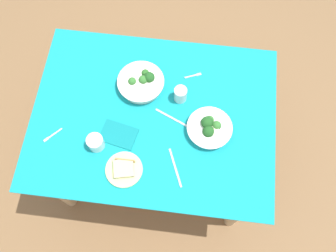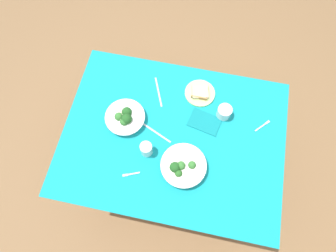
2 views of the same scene
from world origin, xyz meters
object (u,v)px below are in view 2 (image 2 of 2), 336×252
object	(u,v)px
broccoli_bowl_near	(183,166)
fork_by_near_bowl	(263,126)
table_knife_right	(158,92)
water_glass_side	(146,149)
table_knife_left	(157,133)
fork_by_far_bowl	(130,174)
napkin_folded_upper	(205,122)
bread_side_plate	(200,93)
broccoli_bowl_far	(125,118)
water_glass_center	(224,112)

from	to	relation	value
broccoli_bowl_near	fork_by_near_bowl	bearing A→B (deg)	39.67
broccoli_bowl_near	table_knife_right	bearing A→B (deg)	118.12
water_glass_side	table_knife_left	distance (m)	0.13
broccoli_bowl_near	fork_by_far_bowl	distance (m)	0.29
fork_by_far_bowl	fork_by_near_bowl	size ratio (longest dim) A/B	1.05
napkin_folded_upper	table_knife_right	bearing A→B (deg)	155.75
broccoli_bowl_near	napkin_folded_upper	bearing A→B (deg)	75.67
table_knife_left	bread_side_plate	bearing A→B (deg)	-100.08
fork_by_near_bowl	table_knife_left	xyz separation A→B (m)	(-0.60, -0.17, -0.00)
water_glass_side	table_knife_right	world-z (taller)	water_glass_side
broccoli_bowl_far	broccoli_bowl_near	size ratio (longest dim) A/B	0.93
broccoli_bowl_far	table_knife_left	distance (m)	0.20
broccoli_bowl_near	fork_by_near_bowl	distance (m)	0.54
water_glass_side	fork_by_near_bowl	bearing A→B (deg)	24.91
broccoli_bowl_near	napkin_folded_upper	xyz separation A→B (m)	(0.08, 0.30, -0.03)
table_knife_left	table_knife_right	bearing A→B (deg)	-56.36
broccoli_bowl_near	fork_by_far_bowl	xyz separation A→B (m)	(-0.27, -0.09, -0.03)
water_glass_center	water_glass_side	world-z (taller)	water_glass_side
water_glass_center	broccoli_bowl_near	bearing A→B (deg)	-115.72
bread_side_plate	fork_by_far_bowl	size ratio (longest dim) A/B	2.00
bread_side_plate	napkin_folded_upper	world-z (taller)	bread_side_plate
fork_by_near_bowl	broccoli_bowl_far	bearing A→B (deg)	142.78
water_glass_center	fork_by_near_bowl	distance (m)	0.24
water_glass_side	fork_by_far_bowl	xyz separation A→B (m)	(-0.06, -0.15, -0.04)
bread_side_plate	broccoli_bowl_near	bearing A→B (deg)	-92.05
broccoli_bowl_near	table_knife_left	world-z (taller)	broccoli_bowl_near
bread_side_plate	broccoli_bowl_far	bearing A→B (deg)	-146.90
water_glass_side	table_knife_right	distance (m)	0.39
water_glass_center	napkin_folded_upper	size ratio (longest dim) A/B	0.46
fork_by_near_bowl	table_knife_left	size ratio (longest dim) A/B	0.44
broccoli_bowl_far	bread_side_plate	xyz separation A→B (m)	(0.40, 0.26, -0.02)
broccoli_bowl_near	table_knife_right	size ratio (longest dim) A/B	1.22
fork_by_far_bowl	napkin_folded_upper	world-z (taller)	napkin_folded_upper
table_knife_left	table_knife_right	xyz separation A→B (m)	(-0.05, 0.26, 0.00)
water_glass_center	table_knife_left	size ratio (longest dim) A/B	0.42
water_glass_center	water_glass_side	bearing A→B (deg)	-141.22
water_glass_center	broccoli_bowl_far	bearing A→B (deg)	-165.01
fork_by_far_bowl	table_knife_right	xyz separation A→B (m)	(0.04, 0.53, -0.00)
broccoli_bowl_far	fork_by_far_bowl	world-z (taller)	broccoli_bowl_far
broccoli_bowl_far	bread_side_plate	distance (m)	0.47
fork_by_far_bowl	table_knife_left	xyz separation A→B (m)	(0.09, 0.26, -0.00)
table_knife_left	broccoli_bowl_far	bearing A→B (deg)	10.63
fork_by_near_bowl	table_knife_left	world-z (taller)	same
bread_side_plate	fork_by_near_bowl	size ratio (longest dim) A/B	2.10
water_glass_center	fork_by_far_bowl	distance (m)	0.64
broccoli_bowl_near	table_knife_left	xyz separation A→B (m)	(-0.19, 0.17, -0.03)
broccoli_bowl_near	bread_side_plate	distance (m)	0.47
napkin_folded_upper	fork_by_far_bowl	bearing A→B (deg)	-131.84
water_glass_side	fork_by_far_bowl	distance (m)	0.16
broccoli_bowl_far	water_glass_side	bearing A→B (deg)	-44.73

